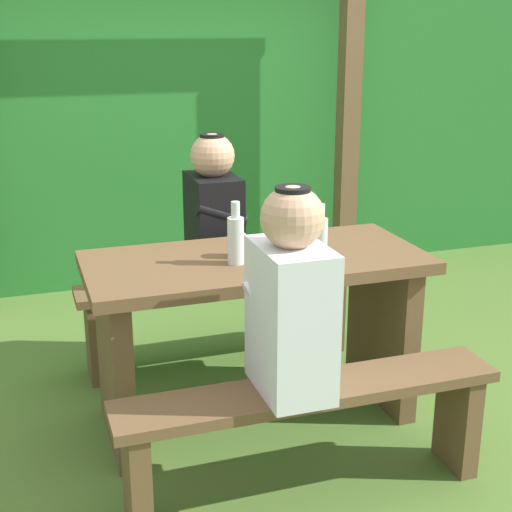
{
  "coord_description": "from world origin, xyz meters",
  "views": [
    {
      "loc": [
        -0.91,
        -2.74,
        1.66
      ],
      "look_at": [
        0.0,
        0.0,
        0.74
      ],
      "focal_mm": 51.71,
      "sensor_mm": 36.0,
      "label": 1
    }
  ],
  "objects_px": {
    "bench_near": "(309,418)",
    "drinking_glass": "(237,245)",
    "bottle_right": "(236,238)",
    "person_white_shirt": "(291,299)",
    "bench_far": "(218,302)",
    "picnic_table": "(256,310)",
    "person_black_coat": "(214,214)",
    "bottle_left": "(320,236)"
  },
  "relations": [
    {
      "from": "picnic_table",
      "to": "bottle_left",
      "type": "height_order",
      "value": "bottle_left"
    },
    {
      "from": "bench_near",
      "to": "person_black_coat",
      "type": "relative_size",
      "value": 1.95
    },
    {
      "from": "person_white_shirt",
      "to": "bottle_right",
      "type": "height_order",
      "value": "person_white_shirt"
    },
    {
      "from": "bench_far",
      "to": "drinking_glass",
      "type": "bearing_deg",
      "value": -97.24
    },
    {
      "from": "person_black_coat",
      "to": "bottle_right",
      "type": "height_order",
      "value": "person_black_coat"
    },
    {
      "from": "bench_far",
      "to": "bench_near",
      "type": "bearing_deg",
      "value": -90.0
    },
    {
      "from": "bench_near",
      "to": "bottle_right",
      "type": "xyz_separation_m",
      "value": [
        -0.11,
        0.54,
        0.53
      ]
    },
    {
      "from": "bench_near",
      "to": "drinking_glass",
      "type": "bearing_deg",
      "value": 96.69
    },
    {
      "from": "bottle_left",
      "to": "picnic_table",
      "type": "bearing_deg",
      "value": 155.71
    },
    {
      "from": "person_black_coat",
      "to": "drinking_glass",
      "type": "distance_m",
      "value": 0.57
    },
    {
      "from": "bench_near",
      "to": "person_white_shirt",
      "type": "bearing_deg",
      "value": 177.49
    },
    {
      "from": "person_white_shirt",
      "to": "bottle_right",
      "type": "distance_m",
      "value": 0.54
    },
    {
      "from": "person_white_shirt",
      "to": "picnic_table",
      "type": "bearing_deg",
      "value": 82.74
    },
    {
      "from": "bench_far",
      "to": "picnic_table",
      "type": "bearing_deg",
      "value": -90.0
    },
    {
      "from": "bench_far",
      "to": "bottle_right",
      "type": "relative_size",
      "value": 5.52
    },
    {
      "from": "bench_near",
      "to": "picnic_table",
      "type": "bearing_deg",
      "value": 90.0
    },
    {
      "from": "bench_far",
      "to": "bottle_left",
      "type": "height_order",
      "value": "bottle_left"
    },
    {
      "from": "picnic_table",
      "to": "drinking_glass",
      "type": "distance_m",
      "value": 0.3
    },
    {
      "from": "bench_far",
      "to": "bottle_right",
      "type": "xyz_separation_m",
      "value": [
        -0.11,
        -0.66,
        0.53
      ]
    },
    {
      "from": "drinking_glass",
      "to": "bottle_left",
      "type": "distance_m",
      "value": 0.34
    },
    {
      "from": "person_white_shirt",
      "to": "person_black_coat",
      "type": "bearing_deg",
      "value": 87.18
    },
    {
      "from": "person_white_shirt",
      "to": "bench_far",
      "type": "bearing_deg",
      "value": 86.37
    },
    {
      "from": "picnic_table",
      "to": "bench_far",
      "type": "bearing_deg",
      "value": 90.0
    },
    {
      "from": "picnic_table",
      "to": "person_black_coat",
      "type": "bearing_deg",
      "value": 91.65
    },
    {
      "from": "bench_near",
      "to": "bench_far",
      "type": "bearing_deg",
      "value": 90.0
    },
    {
      "from": "bench_near",
      "to": "drinking_glass",
      "type": "xyz_separation_m",
      "value": [
        -0.07,
        0.62,
        0.47
      ]
    },
    {
      "from": "bench_far",
      "to": "person_white_shirt",
      "type": "relative_size",
      "value": 1.95
    },
    {
      "from": "bottle_right",
      "to": "person_white_shirt",
      "type": "bearing_deg",
      "value": -86.83
    },
    {
      "from": "bench_far",
      "to": "person_black_coat",
      "type": "height_order",
      "value": "person_black_coat"
    },
    {
      "from": "picnic_table",
      "to": "person_black_coat",
      "type": "height_order",
      "value": "person_black_coat"
    },
    {
      "from": "person_black_coat",
      "to": "bench_far",
      "type": "bearing_deg",
      "value": 10.92
    },
    {
      "from": "drinking_glass",
      "to": "bottle_right",
      "type": "height_order",
      "value": "bottle_right"
    },
    {
      "from": "person_white_shirt",
      "to": "bottle_right",
      "type": "xyz_separation_m",
      "value": [
        -0.03,
        0.53,
        0.07
      ]
    },
    {
      "from": "bench_far",
      "to": "drinking_glass",
      "type": "distance_m",
      "value": 0.75
    },
    {
      "from": "picnic_table",
      "to": "bottle_right",
      "type": "xyz_separation_m",
      "value": [
        -0.11,
        -0.06,
        0.34
      ]
    },
    {
      "from": "person_white_shirt",
      "to": "bottle_right",
      "type": "relative_size",
      "value": 2.84
    },
    {
      "from": "bench_near",
      "to": "bench_far",
      "type": "height_order",
      "value": "same"
    },
    {
      "from": "person_black_coat",
      "to": "bottle_left",
      "type": "bearing_deg",
      "value": -70.03
    },
    {
      "from": "bench_near",
      "to": "person_black_coat",
      "type": "height_order",
      "value": "person_black_coat"
    },
    {
      "from": "drinking_glass",
      "to": "bottle_left",
      "type": "xyz_separation_m",
      "value": [
        0.31,
        -0.13,
        0.05
      ]
    },
    {
      "from": "picnic_table",
      "to": "bottle_left",
      "type": "distance_m",
      "value": 0.42
    },
    {
      "from": "bench_far",
      "to": "person_black_coat",
      "type": "relative_size",
      "value": 1.95
    }
  ]
}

